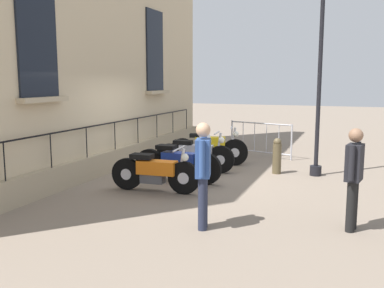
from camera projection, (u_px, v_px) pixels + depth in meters
The scene contains 11 objects.
ground_plane at pixel (182, 176), 10.58m from camera, with size 60.00×60.00×0.00m, color gray.
building_facade at pixel (97, 7), 10.77m from camera, with size 0.82×11.91×8.43m.
motorcycle_orange at pixel (155, 172), 9.03m from camera, with size 1.96×0.69×0.96m.
motorcycle_blue at pixel (178, 163), 9.93m from camera, with size 2.14×0.67×1.28m.
motorcycle_silver at pixel (195, 156), 10.98m from camera, with size 2.05×0.60×1.04m.
motorcycle_yellow at pixel (209, 149), 11.91m from camera, with size 2.14×0.77×1.06m.
lamppost at pixel (321, 44), 10.14m from camera, with size 0.29×0.99×4.65m.
crowd_barrier at pixel (260, 138), 13.10m from camera, with size 1.99×0.60×1.05m.
bollard at pixel (277, 156), 10.77m from camera, with size 0.22×0.22×0.90m.
pedestrian_standing at pixel (203, 169), 6.72m from camera, with size 0.30×0.52×1.68m.
pedestrian_walking at pixel (354, 174), 6.64m from camera, with size 0.28×0.52×1.61m.
Camera 1 is at (3.91, -9.58, 2.34)m, focal length 40.49 mm.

